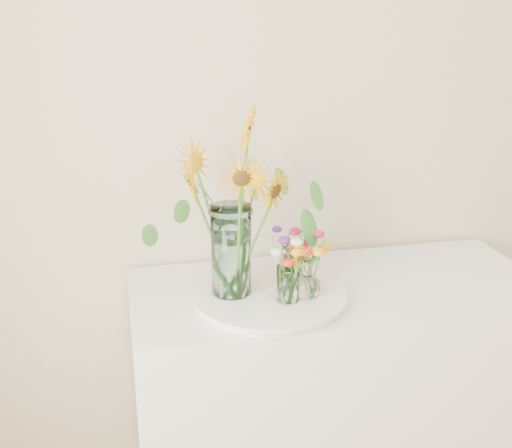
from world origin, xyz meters
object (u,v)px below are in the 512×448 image
(mason_jar, at_px, (231,251))
(small_vase_a, at_px, (288,284))
(small_vase_b, at_px, (307,278))
(small_vase_c, at_px, (292,268))
(counter, at_px, (333,398))
(tray, at_px, (269,298))

(mason_jar, relative_size, small_vase_a, 2.46)
(mason_jar, distance_m, small_vase_a, 0.20)
(small_vase_b, height_order, small_vase_c, small_vase_b)
(small_vase_a, bearing_deg, small_vase_b, 15.67)
(counter, distance_m, small_vase_b, 0.57)
(small_vase_b, bearing_deg, mason_jar, 161.71)
(counter, height_order, small_vase_a, small_vase_a)
(small_vase_a, bearing_deg, mason_jar, 149.80)
(small_vase_b, bearing_deg, counter, 37.71)
(counter, distance_m, small_vase_a, 0.59)
(small_vase_b, xyz_separation_m, small_vase_c, (-0.01, 0.12, -0.02))
(mason_jar, bearing_deg, small_vase_a, -30.20)
(tray, bearing_deg, counter, 15.07)
(tray, height_order, mason_jar, mason_jar)
(counter, relative_size, small_vase_b, 10.80)
(small_vase_a, xyz_separation_m, small_vase_c, (0.05, 0.14, -0.01))
(small_vase_b, distance_m, small_vase_c, 0.12)
(counter, bearing_deg, small_vase_b, -142.29)
(tray, relative_size, mason_jar, 1.60)
(tray, xyz_separation_m, small_vase_b, (0.11, -0.05, 0.08))
(mason_jar, height_order, small_vase_b, mason_jar)
(small_vase_c, bearing_deg, mason_jar, -167.72)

